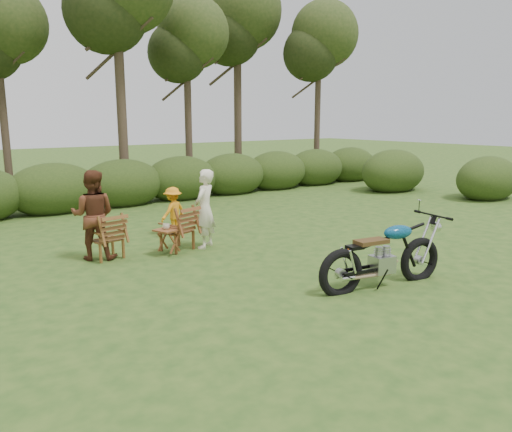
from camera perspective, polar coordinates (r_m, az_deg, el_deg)
ground at (r=8.30m, az=9.61°, el=-7.33°), size 80.00×80.00×0.00m
tree_line at (r=16.39m, az=-14.93°, el=15.04°), size 22.52×11.62×8.14m
motorcycle at (r=8.21m, az=14.07°, el=-7.72°), size 2.32×1.23×1.26m
lawn_chair_right at (r=10.15m, az=-8.94°, el=-3.86°), size 0.77×0.77×0.90m
lawn_chair_left at (r=9.85m, az=-16.63°, el=-4.66°), size 0.67×0.67×0.86m
side_table at (r=9.77m, az=-9.95°, el=-2.92°), size 0.61×0.56×0.51m
cup at (r=9.68m, az=-10.23°, el=-1.18°), size 0.16×0.16×0.11m
adult_a at (r=10.28m, az=-5.79°, el=-3.59°), size 0.70×0.65×1.60m
adult_b at (r=9.90m, az=-17.83°, el=-4.66°), size 1.03×0.97×1.68m
child at (r=11.44m, az=-9.38°, el=-2.14°), size 0.80×0.64×1.09m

